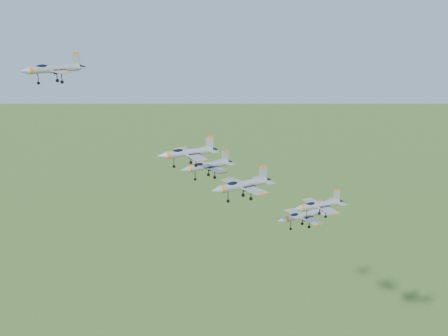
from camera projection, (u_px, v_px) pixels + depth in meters
jet_lead at (52, 69)px, 105.97m from camera, size 12.00×9.86×3.21m
jet_left_high at (187, 153)px, 112.17m from camera, size 12.27×10.23×3.28m
jet_right_high at (241, 185)px, 101.45m from camera, size 12.18×9.99×3.27m
jet_left_low at (207, 166)px, 128.80m from camera, size 13.05×10.72×3.50m
jet_right_low at (318, 205)px, 115.93m from camera, size 11.43×9.54×3.06m
jet_trail at (301, 216)px, 138.45m from camera, size 13.57×11.20×3.63m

